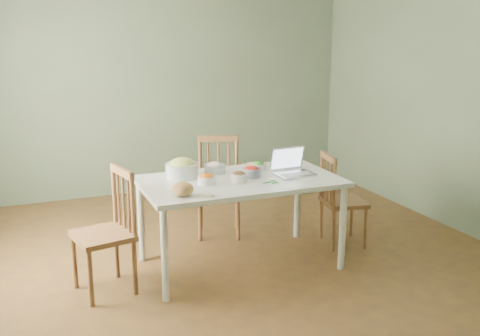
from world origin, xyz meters
name	(u,v)px	position (x,y,z in m)	size (l,w,h in m)	color
floor	(234,257)	(0.00, 0.00, 0.00)	(5.00, 5.00, 0.00)	#452E1E
wall_back	(163,89)	(0.00, 2.50, 1.35)	(5.00, 0.00, 2.70)	#596754
wall_front	(421,190)	(0.00, -2.50, 1.35)	(5.00, 0.00, 2.70)	#596754
wall_right	(454,103)	(2.50, 0.00, 1.35)	(0.00, 5.00, 2.70)	#596754
dining_table	(240,222)	(-0.01, -0.17, 0.41)	(1.74, 0.98, 0.82)	silver
chair_far	(219,188)	(0.08, 0.64, 0.51)	(0.45, 0.43, 1.02)	brown
chair_left	(102,233)	(-1.24, -0.25, 0.51)	(0.45, 0.43, 1.03)	brown
chair_right	(344,199)	(1.14, -0.08, 0.47)	(0.41, 0.39, 0.93)	brown
bread_boule	(183,189)	(-0.63, -0.48, 0.87)	(0.18, 0.18, 0.11)	tan
butter_stick	(207,196)	(-0.46, -0.60, 0.83)	(0.11, 0.03, 0.03)	#F5E9C1
bowl_squash	(182,168)	(-0.47, 0.07, 0.90)	(0.30, 0.30, 0.17)	#CACB59
bowl_carrot	(207,179)	(-0.33, -0.21, 0.86)	(0.16, 0.16, 0.09)	#C85F00
bowl_onion	(215,168)	(-0.15, 0.11, 0.87)	(0.19, 0.19, 0.10)	white
bowl_mushroom	(239,177)	(-0.06, -0.27, 0.87)	(0.14, 0.14, 0.10)	#4A2F13
bowl_redpep	(251,171)	(0.11, -0.14, 0.87)	(0.17, 0.17, 0.10)	#AE2632
bowl_broccoli	(259,166)	(0.27, 0.06, 0.86)	(0.13, 0.13, 0.08)	#276912
flatbread	(256,165)	(0.31, 0.21, 0.83)	(0.20, 0.20, 0.02)	#DEB87D
basil_bunch	(270,182)	(0.18, -0.38, 0.83)	(0.17, 0.17, 0.02)	#237522
laptop	(295,163)	(0.50, -0.24, 0.94)	(0.34, 0.30, 0.24)	silver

